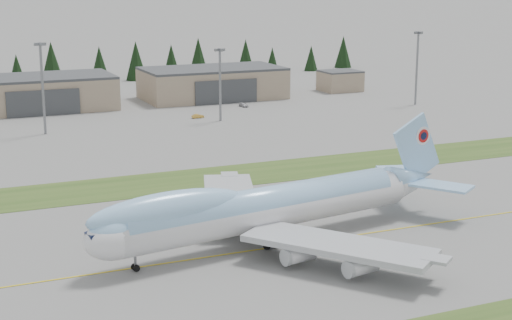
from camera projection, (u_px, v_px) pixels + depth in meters
name	position (u px, v px, depth m)	size (l,w,h in m)	color
ground	(277.00, 247.00, 123.90)	(7000.00, 7000.00, 0.00)	slate
grass_strip_far	(186.00, 181.00, 164.07)	(400.00, 18.00, 0.08)	#314E1C
taxiway_line_main	(277.00, 247.00, 123.90)	(400.00, 0.40, 0.02)	gold
boeing_747_freighter	(265.00, 207.00, 124.34)	(69.25, 58.80, 18.16)	silver
hangar_center	(37.00, 93.00, 250.64)	(48.00, 26.60, 10.80)	gray
hangar_right	(213.00, 83.00, 273.96)	(48.00, 26.60, 10.80)	gray
control_shed	(340.00, 81.00, 292.06)	(14.00, 12.00, 7.60)	gray
floodlight_masts	(64.00, 74.00, 212.03)	(195.02, 8.35, 24.64)	slate
service_vehicle_b	(198.00, 118.00, 236.56)	(1.32, 3.76, 1.24)	gold
service_vehicle_c	(244.00, 107.00, 256.86)	(1.68, 4.14, 1.20)	#AAA9AD
conifer_belt	(57.00, 65.00, 312.39)	(273.33, 15.97, 16.54)	black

